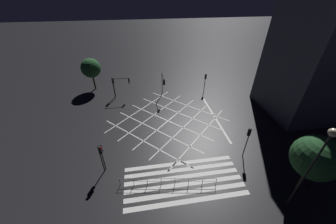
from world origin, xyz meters
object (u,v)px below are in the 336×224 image
at_px(traffic_light_nw_cross, 113,84).
at_px(traffic_light_nw_main, 122,83).
at_px(traffic_light_ne_cross, 205,79).
at_px(traffic_light_sw_main, 101,154).
at_px(traffic_light_se_cross, 248,137).
at_px(traffic_light_sw_cross, 102,152).
at_px(street_lamp_west, 318,156).
at_px(street_tree_far, 91,68).
at_px(traffic_light_median_north, 163,82).
at_px(street_tree_near, 316,158).

height_order(traffic_light_nw_cross, traffic_light_nw_main, traffic_light_nw_main).
distance_m(traffic_light_ne_cross, traffic_light_sw_main, 22.75).
distance_m(traffic_light_se_cross, traffic_light_ne_cross, 16.07).
xyz_separation_m(traffic_light_sw_cross, street_lamp_west, (16.56, -6.94, 4.19)).
bearing_deg(street_tree_far, street_lamp_west, -52.30).
bearing_deg(traffic_light_ne_cross, traffic_light_nw_cross, -91.82).
xyz_separation_m(traffic_light_sw_main, traffic_light_median_north, (8.32, 14.81, 0.44)).
distance_m(traffic_light_ne_cross, street_tree_far, 20.93).
distance_m(traffic_light_sw_cross, traffic_light_nw_main, 15.59).
distance_m(traffic_light_se_cross, street_lamp_west, 7.62).
distance_m(traffic_light_sw_main, street_tree_near, 19.51).
height_order(traffic_light_se_cross, street_tree_near, street_tree_near).
xyz_separation_m(traffic_light_nw_cross, traffic_light_nw_main, (1.58, -0.63, 0.29)).
bearing_deg(traffic_light_nw_main, street_tree_near, -50.73).
relative_size(traffic_light_median_north, traffic_light_nw_main, 1.07).
relative_size(traffic_light_nw_cross, street_lamp_west, 0.39).
bearing_deg(traffic_light_sw_main, traffic_light_median_north, 60.69).
xyz_separation_m(traffic_light_nw_main, street_tree_near, (17.25, -21.10, 1.76)).
distance_m(traffic_light_sw_main, traffic_light_nw_main, 15.91).
xyz_separation_m(traffic_light_nw_cross, street_tree_far, (-4.05, 3.78, 1.60)).
height_order(traffic_light_nw_cross, street_tree_near, street_tree_near).
xyz_separation_m(traffic_light_nw_cross, traffic_light_se_cross, (15.92, -16.58, 0.26)).
bearing_deg(traffic_light_ne_cross, traffic_light_median_north, -81.79).
xyz_separation_m(traffic_light_sw_cross, traffic_light_nw_main, (1.41, 15.53, 0.35)).
relative_size(traffic_light_ne_cross, traffic_light_nw_main, 0.90).
xyz_separation_m(traffic_light_median_north, street_tree_far, (-12.52, 5.44, 1.12)).
bearing_deg(street_tree_near, traffic_light_sw_cross, 163.38).
xyz_separation_m(traffic_light_ne_cross, street_tree_near, (2.46, -21.21, 2.12)).
distance_m(traffic_light_se_cross, traffic_light_sw_cross, 15.76).
relative_size(traffic_light_se_cross, traffic_light_ne_cross, 1.14).
xyz_separation_m(traffic_light_se_cross, traffic_light_nw_main, (-14.34, 15.95, 0.03)).
bearing_deg(traffic_light_ne_cross, street_lamp_west, 0.91).
xyz_separation_m(traffic_light_ne_cross, traffic_light_median_north, (-7.90, -1.14, 0.55)).
height_order(traffic_light_sw_main, street_tree_near, street_tree_near).
height_order(traffic_light_nw_cross, traffic_light_se_cross, traffic_light_se_cross).
height_order(traffic_light_nw_cross, street_tree_far, street_tree_far).
distance_m(traffic_light_se_cross, street_tree_near, 6.18).
bearing_deg(traffic_light_se_cross, street_tree_near, -150.53).
bearing_deg(traffic_light_nw_main, traffic_light_sw_cross, -95.20).
relative_size(traffic_light_sw_cross, street_lamp_west, 0.39).
height_order(traffic_light_nw_cross, traffic_light_ne_cross, traffic_light_nw_cross).
bearing_deg(street_tree_far, traffic_light_median_north, -23.50).
relative_size(street_lamp_west, street_tree_near, 1.38).
distance_m(street_tree_near, street_tree_far, 34.27).
distance_m(traffic_light_sw_cross, street_lamp_west, 18.44).
bearing_deg(street_tree_far, traffic_light_nw_cross, -43.07).
relative_size(traffic_light_sw_main, street_lamp_west, 0.40).
bearing_deg(traffic_light_nw_main, traffic_light_sw_main, -95.13).
bearing_deg(traffic_light_sw_main, traffic_light_se_cross, -0.38).
distance_m(traffic_light_sw_main, street_lamp_west, 18.31).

